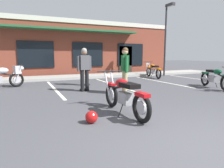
{
  "coord_description": "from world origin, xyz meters",
  "views": [
    {
      "loc": [
        -2.51,
        -1.82,
        1.39
      ],
      "look_at": [
        -0.14,
        3.42,
        0.55
      ],
      "focal_mm": 31.38,
      "sensor_mm": 36.0,
      "label": 1
    }
  ],
  "objects_px": {
    "motorcycle_silver_naked": "(153,70)",
    "person_by_back_row": "(85,65)",
    "motorcycle_red_sportbike": "(1,76)",
    "person_in_black_shirt": "(84,67)",
    "person_in_shorts_foreground": "(125,68)",
    "motorcycle_foreground_classic": "(124,95)",
    "parking_lot_lamp_post": "(167,30)",
    "motorcycle_blue_standard": "(215,77)",
    "helmet_on_pavement": "(91,117)"
  },
  "relations": [
    {
      "from": "motorcycle_silver_naked",
      "to": "person_in_shorts_foreground",
      "type": "xyz_separation_m",
      "value": [
        -4.13,
        -3.92,
        0.49
      ]
    },
    {
      "from": "person_in_black_shirt",
      "to": "helmet_on_pavement",
      "type": "relative_size",
      "value": 6.44
    },
    {
      "from": "motorcycle_blue_standard",
      "to": "person_in_black_shirt",
      "type": "xyz_separation_m",
      "value": [
        -5.26,
        1.62,
        0.49
      ]
    },
    {
      "from": "motorcycle_red_sportbike",
      "to": "motorcycle_blue_standard",
      "type": "height_order",
      "value": "same"
    },
    {
      "from": "motorcycle_silver_naked",
      "to": "person_in_black_shirt",
      "type": "bearing_deg",
      "value": -152.0
    },
    {
      "from": "person_in_black_shirt",
      "to": "person_by_back_row",
      "type": "bearing_deg",
      "value": 72.89
    },
    {
      "from": "motorcycle_silver_naked",
      "to": "person_in_shorts_foreground",
      "type": "height_order",
      "value": "person_in_shorts_foreground"
    },
    {
      "from": "motorcycle_red_sportbike",
      "to": "motorcycle_silver_naked",
      "type": "xyz_separation_m",
      "value": [
        8.34,
        0.81,
        -0.07
      ]
    },
    {
      "from": "motorcycle_silver_naked",
      "to": "person_in_shorts_foreground",
      "type": "bearing_deg",
      "value": -136.46
    },
    {
      "from": "motorcycle_red_sportbike",
      "to": "motorcycle_blue_standard",
      "type": "relative_size",
      "value": 0.98
    },
    {
      "from": "person_by_back_row",
      "to": "parking_lot_lamp_post",
      "type": "distance_m",
      "value": 6.99
    },
    {
      "from": "person_in_black_shirt",
      "to": "person_by_back_row",
      "type": "xyz_separation_m",
      "value": [
        0.45,
        1.47,
        0.0
      ]
    },
    {
      "from": "motorcycle_red_sportbike",
      "to": "person_in_shorts_foreground",
      "type": "xyz_separation_m",
      "value": [
        4.21,
        -3.12,
        0.42
      ]
    },
    {
      "from": "motorcycle_silver_naked",
      "to": "person_in_shorts_foreground",
      "type": "relative_size",
      "value": 1.25
    },
    {
      "from": "motorcycle_silver_naked",
      "to": "parking_lot_lamp_post",
      "type": "bearing_deg",
      "value": 23.58
    },
    {
      "from": "person_in_shorts_foreground",
      "to": "motorcycle_foreground_classic",
      "type": "bearing_deg",
      "value": -118.39
    },
    {
      "from": "motorcycle_foreground_classic",
      "to": "helmet_on_pavement",
      "type": "xyz_separation_m",
      "value": [
        -0.93,
        -0.33,
        -0.33
      ]
    },
    {
      "from": "motorcycle_red_sportbike",
      "to": "person_by_back_row",
      "type": "xyz_separation_m",
      "value": [
        3.47,
        -0.55,
        0.42
      ]
    },
    {
      "from": "parking_lot_lamp_post",
      "to": "person_by_back_row",
      "type": "bearing_deg",
      "value": -162.46
    },
    {
      "from": "motorcycle_silver_naked",
      "to": "person_in_shorts_foreground",
      "type": "distance_m",
      "value": 5.72
    },
    {
      "from": "motorcycle_foreground_classic",
      "to": "person_in_black_shirt",
      "type": "height_order",
      "value": "person_in_black_shirt"
    },
    {
      "from": "motorcycle_foreground_classic",
      "to": "motorcycle_blue_standard",
      "type": "bearing_deg",
      "value": 17.57
    },
    {
      "from": "motorcycle_red_sportbike",
      "to": "person_in_black_shirt",
      "type": "height_order",
      "value": "person_in_black_shirt"
    },
    {
      "from": "helmet_on_pavement",
      "to": "parking_lot_lamp_post",
      "type": "relative_size",
      "value": 0.05
    },
    {
      "from": "motorcycle_blue_standard",
      "to": "person_in_black_shirt",
      "type": "bearing_deg",
      "value": 162.85
    },
    {
      "from": "motorcycle_foreground_classic",
      "to": "parking_lot_lamp_post",
      "type": "height_order",
      "value": "parking_lot_lamp_post"
    },
    {
      "from": "motorcycle_red_sportbike",
      "to": "person_in_black_shirt",
      "type": "distance_m",
      "value": 3.66
    },
    {
      "from": "motorcycle_silver_naked",
      "to": "person_by_back_row",
      "type": "xyz_separation_m",
      "value": [
        -4.87,
        -1.36,
        0.49
      ]
    },
    {
      "from": "person_by_back_row",
      "to": "helmet_on_pavement",
      "type": "relative_size",
      "value": 6.44
    },
    {
      "from": "person_by_back_row",
      "to": "person_in_black_shirt",
      "type": "bearing_deg",
      "value": -107.11
    },
    {
      "from": "motorcycle_red_sportbike",
      "to": "person_in_black_shirt",
      "type": "xyz_separation_m",
      "value": [
        3.02,
        -2.02,
        0.42
      ]
    },
    {
      "from": "person_in_black_shirt",
      "to": "parking_lot_lamp_post",
      "type": "height_order",
      "value": "parking_lot_lamp_post"
    },
    {
      "from": "motorcycle_red_sportbike",
      "to": "motorcycle_foreground_classic",
      "type": "bearing_deg",
      "value": -60.31
    },
    {
      "from": "motorcycle_red_sportbike",
      "to": "motorcycle_silver_naked",
      "type": "height_order",
      "value": "same"
    },
    {
      "from": "motorcycle_foreground_classic",
      "to": "person_by_back_row",
      "type": "height_order",
      "value": "person_by_back_row"
    },
    {
      "from": "person_in_black_shirt",
      "to": "motorcycle_silver_naked",
      "type": "bearing_deg",
      "value": 28.0
    },
    {
      "from": "motorcycle_foreground_classic",
      "to": "motorcycle_blue_standard",
      "type": "xyz_separation_m",
      "value": [
        5.25,
        1.66,
        0.0
      ]
    },
    {
      "from": "motorcycle_foreground_classic",
      "to": "person_in_shorts_foreground",
      "type": "height_order",
      "value": "person_in_shorts_foreground"
    },
    {
      "from": "motorcycle_blue_standard",
      "to": "parking_lot_lamp_post",
      "type": "relative_size",
      "value": 0.43
    },
    {
      "from": "motorcycle_red_sportbike",
      "to": "person_by_back_row",
      "type": "relative_size",
      "value": 1.19
    },
    {
      "from": "motorcycle_red_sportbike",
      "to": "parking_lot_lamp_post",
      "type": "distance_m",
      "value": 10.25
    },
    {
      "from": "person_by_back_row",
      "to": "helmet_on_pavement",
      "type": "xyz_separation_m",
      "value": [
        -1.38,
        -5.09,
        -0.82
      ]
    },
    {
      "from": "person_in_shorts_foreground",
      "to": "motorcycle_blue_standard",
      "type": "bearing_deg",
      "value": -7.41
    },
    {
      "from": "helmet_on_pavement",
      "to": "motorcycle_red_sportbike",
      "type": "bearing_deg",
      "value": 110.36
    },
    {
      "from": "motorcycle_foreground_classic",
      "to": "person_in_shorts_foreground",
      "type": "relative_size",
      "value": 1.26
    },
    {
      "from": "person_by_back_row",
      "to": "motorcycle_red_sportbike",
      "type": "bearing_deg",
      "value": 170.96
    },
    {
      "from": "motorcycle_red_sportbike",
      "to": "person_by_back_row",
      "type": "bearing_deg",
      "value": -9.04
    },
    {
      "from": "motorcycle_silver_naked",
      "to": "motorcycle_blue_standard",
      "type": "relative_size",
      "value": 1.03
    },
    {
      "from": "person_in_shorts_foreground",
      "to": "person_by_back_row",
      "type": "xyz_separation_m",
      "value": [
        -0.74,
        2.56,
        0.0
      ]
    },
    {
      "from": "motorcycle_foreground_classic",
      "to": "person_in_black_shirt",
      "type": "bearing_deg",
      "value": 90.11
    }
  ]
}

